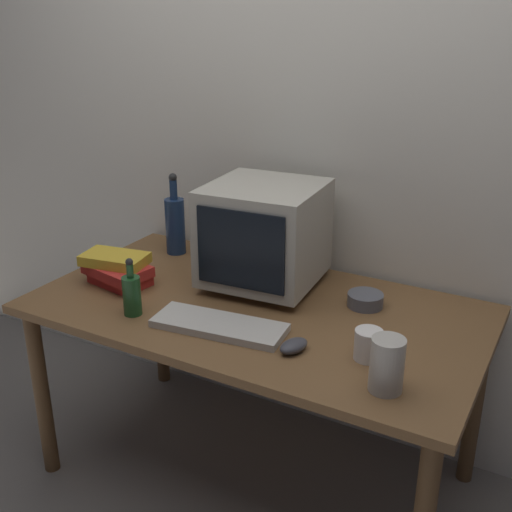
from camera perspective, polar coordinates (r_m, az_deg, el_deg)
ground_plane at (r=2.51m, az=-0.00°, el=-19.06°), size 6.00×6.00×0.00m
back_wall at (r=2.35m, az=5.72°, el=12.17°), size 4.00×0.08×2.50m
desk at (r=2.15m, az=-0.00°, el=-6.43°), size 1.50×0.83×0.70m
crt_monitor at (r=2.20m, az=0.75°, el=1.98°), size 0.41×0.41×0.37m
keyboard at (r=1.97m, az=-3.35°, el=-6.31°), size 0.43×0.20×0.02m
computer_mouse at (r=1.85m, az=3.43°, el=-8.15°), size 0.09×0.11×0.04m
bottle_tall at (r=2.54m, az=-7.35°, el=2.95°), size 0.08×0.08×0.33m
bottle_short at (r=2.07m, az=-11.22°, el=-3.37°), size 0.06×0.06×0.20m
book_stack at (r=2.31m, az=-12.47°, el=-1.18°), size 0.27×0.19×0.11m
mug at (r=1.82m, az=10.25°, el=-7.94°), size 0.12×0.08×0.09m
cd_spindle at (r=2.14m, az=9.89°, el=-3.95°), size 0.12×0.12×0.04m
metal_canister at (r=1.68m, az=11.80°, el=-9.65°), size 0.09×0.09×0.15m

